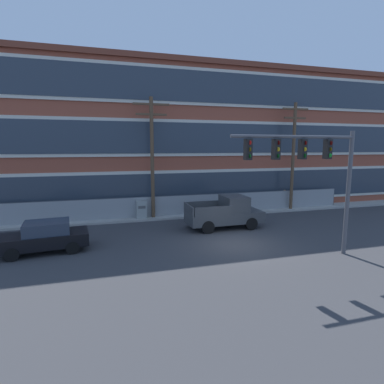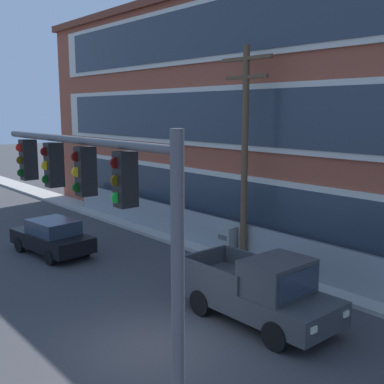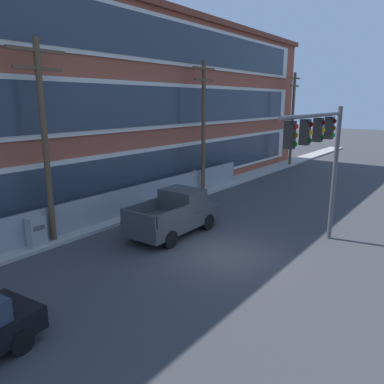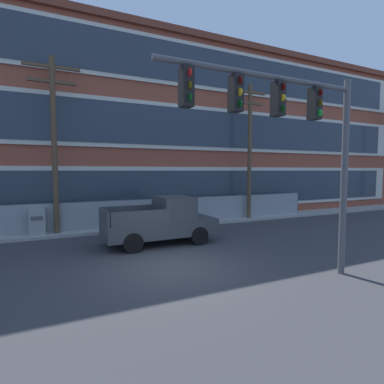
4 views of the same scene
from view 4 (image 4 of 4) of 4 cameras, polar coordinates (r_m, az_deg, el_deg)
name	(u,v)px [view 4 (image 4 of 4)]	position (r m, az deg, el deg)	size (l,w,h in m)	color
ground_plane	(174,268)	(10.30, -3.45, -14.32)	(160.00, 160.00, 0.00)	#38383A
sidewalk_building_side	(125,228)	(17.09, -12.70, -6.70)	(80.00, 1.69, 0.16)	#9E9B93
brick_mill_building	(126,135)	(23.41, -12.55, 10.63)	(48.46, 11.45, 11.89)	brown
chain_link_fence	(76,217)	(16.57, -21.20, -4.55)	(30.32, 0.06, 1.65)	gray
traffic_signal_mast	(293,125)	(8.90, 18.60, 12.04)	(6.28, 0.43, 6.01)	#4C4C51
pickup_truck_dark_grey	(162,222)	(13.48, -5.66, -5.67)	(4.99, 2.24, 2.09)	#383A3D
utility_pole_near_corner	(54,138)	(16.21, -24.79, 9.32)	(2.55, 0.26, 8.71)	brown
utility_pole_midblock	(250,146)	(19.90, 10.93, 8.51)	(2.27, 0.26, 8.75)	brown
electrical_cabinet	(37,223)	(16.25, -27.38, -5.34)	(0.72, 0.53, 1.43)	#939993
pedestrian_near_cabinet	(241,205)	(20.22, 9.24, -2.43)	(0.45, 0.35, 1.69)	navy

